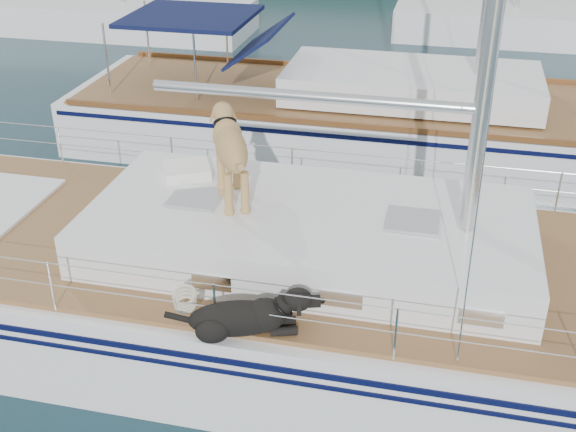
# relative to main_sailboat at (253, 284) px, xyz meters

# --- Properties ---
(ground) EXTENTS (120.00, 120.00, 0.00)m
(ground) POSITION_rel_main_sailboat_xyz_m (-0.09, 0.00, -0.68)
(ground) COLOR black
(ground) RESTS_ON ground
(main_sailboat) EXTENTS (12.00, 4.01, 14.01)m
(main_sailboat) POSITION_rel_main_sailboat_xyz_m (0.00, 0.00, 0.00)
(main_sailboat) COLOR white
(main_sailboat) RESTS_ON ground
(neighbor_sailboat) EXTENTS (11.00, 3.50, 13.30)m
(neighbor_sailboat) POSITION_rel_main_sailboat_xyz_m (0.37, 6.21, -0.06)
(neighbor_sailboat) COLOR white
(neighbor_sailboat) RESTS_ON ground
(bg_boat_west) EXTENTS (8.00, 3.00, 11.65)m
(bg_boat_west) POSITION_rel_main_sailboat_xyz_m (-8.09, 14.00, -0.24)
(bg_boat_west) COLOR white
(bg_boat_west) RESTS_ON ground
(bg_boat_center) EXTENTS (7.20, 3.00, 11.65)m
(bg_boat_center) POSITION_rel_main_sailboat_xyz_m (3.91, 16.00, -0.23)
(bg_boat_center) COLOR white
(bg_boat_center) RESTS_ON ground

